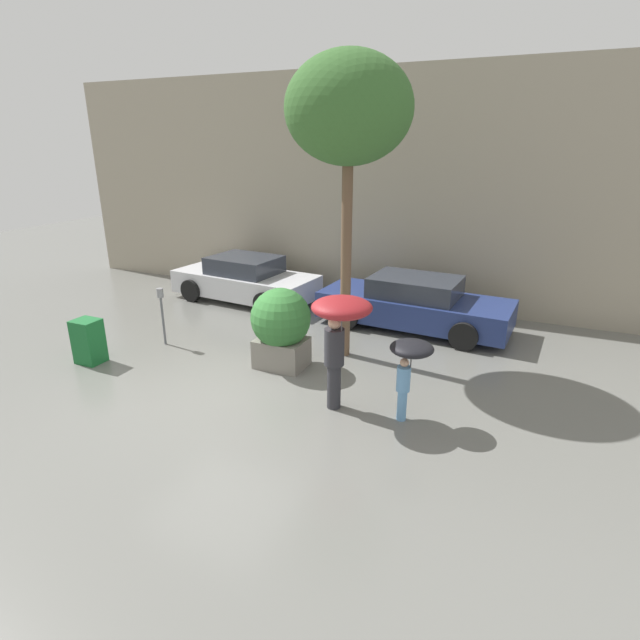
{
  "coord_description": "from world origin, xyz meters",
  "views": [
    {
      "loc": [
        4.87,
        -6.48,
        4.18
      ],
      "look_at": [
        1.29,
        1.6,
        1.05
      ],
      "focal_mm": 28.0,
      "sensor_mm": 36.0,
      "label": 1
    }
  ],
  "objects_px": {
    "street_tree": "(349,111)",
    "newspaper_box": "(89,341)",
    "person_adult": "(339,323)",
    "parking_meter": "(161,305)",
    "planter_box": "(281,325)",
    "parked_car_near": "(414,304)",
    "person_child": "(409,358)",
    "parked_car_far": "(245,280)"
  },
  "relations": [
    {
      "from": "street_tree",
      "to": "parking_meter",
      "type": "xyz_separation_m",
      "value": [
        -3.82,
        -1.07,
        -3.81
      ]
    },
    {
      "from": "parking_meter",
      "to": "newspaper_box",
      "type": "height_order",
      "value": "parking_meter"
    },
    {
      "from": "planter_box",
      "to": "person_child",
      "type": "relative_size",
      "value": 1.18
    },
    {
      "from": "person_child",
      "to": "street_tree",
      "type": "relative_size",
      "value": 0.24
    },
    {
      "from": "parked_car_near",
      "to": "parked_car_far",
      "type": "xyz_separation_m",
      "value": [
        -4.86,
        0.29,
        -0.0
      ]
    },
    {
      "from": "person_child",
      "to": "parked_car_far",
      "type": "relative_size",
      "value": 0.32
    },
    {
      "from": "parked_car_near",
      "to": "parking_meter",
      "type": "distance_m",
      "value": 5.77
    },
    {
      "from": "street_tree",
      "to": "person_adult",
      "type": "bearing_deg",
      "value": -71.3
    },
    {
      "from": "planter_box",
      "to": "parked_car_far",
      "type": "xyz_separation_m",
      "value": [
        -3.02,
        3.53,
        -0.28
      ]
    },
    {
      "from": "planter_box",
      "to": "parking_meter",
      "type": "height_order",
      "value": "planter_box"
    },
    {
      "from": "parked_car_near",
      "to": "street_tree",
      "type": "bearing_deg",
      "value": 161.45
    },
    {
      "from": "street_tree",
      "to": "parked_car_far",
      "type": "bearing_deg",
      "value": 147.79
    },
    {
      "from": "person_child",
      "to": "street_tree",
      "type": "xyz_separation_m",
      "value": [
        -1.86,
        2.08,
        3.65
      ]
    },
    {
      "from": "parked_car_far",
      "to": "street_tree",
      "type": "height_order",
      "value": "street_tree"
    },
    {
      "from": "parked_car_far",
      "to": "street_tree",
      "type": "xyz_separation_m",
      "value": [
        3.95,
        -2.49,
        4.14
      ]
    },
    {
      "from": "parked_car_near",
      "to": "newspaper_box",
      "type": "bearing_deg",
      "value": 134.33
    },
    {
      "from": "planter_box",
      "to": "parking_meter",
      "type": "distance_m",
      "value": 2.89
    },
    {
      "from": "person_adult",
      "to": "parking_meter",
      "type": "bearing_deg",
      "value": -174.19
    },
    {
      "from": "planter_box",
      "to": "street_tree",
      "type": "distance_m",
      "value": 4.11
    },
    {
      "from": "person_adult",
      "to": "parking_meter",
      "type": "relative_size",
      "value": 1.53
    },
    {
      "from": "person_adult",
      "to": "parked_car_near",
      "type": "xyz_separation_m",
      "value": [
        0.17,
        4.39,
        -0.94
      ]
    },
    {
      "from": "person_adult",
      "to": "newspaper_box",
      "type": "distance_m",
      "value": 5.41
    },
    {
      "from": "person_adult",
      "to": "parked_car_near",
      "type": "relative_size",
      "value": 0.43
    },
    {
      "from": "planter_box",
      "to": "person_child",
      "type": "xyz_separation_m",
      "value": [
        2.79,
        -1.03,
        0.21
      ]
    },
    {
      "from": "parked_car_far",
      "to": "parking_meter",
      "type": "relative_size",
      "value": 3.28
    },
    {
      "from": "parked_car_near",
      "to": "parking_meter",
      "type": "height_order",
      "value": "parking_meter"
    },
    {
      "from": "street_tree",
      "to": "parked_car_near",
      "type": "bearing_deg",
      "value": 67.44
    },
    {
      "from": "person_adult",
      "to": "parking_meter",
      "type": "xyz_separation_m",
      "value": [
        -4.56,
        1.11,
        -0.61
      ]
    },
    {
      "from": "planter_box",
      "to": "person_adult",
      "type": "relative_size",
      "value": 0.82
    },
    {
      "from": "planter_box",
      "to": "parked_car_near",
      "type": "relative_size",
      "value": 0.35
    },
    {
      "from": "street_tree",
      "to": "planter_box",
      "type": "bearing_deg",
      "value": -131.65
    },
    {
      "from": "person_child",
      "to": "parking_meter",
      "type": "distance_m",
      "value": 5.77
    },
    {
      "from": "person_adult",
      "to": "parking_meter",
      "type": "height_order",
      "value": "person_adult"
    },
    {
      "from": "planter_box",
      "to": "person_child",
      "type": "distance_m",
      "value": 2.98
    },
    {
      "from": "street_tree",
      "to": "newspaper_box",
      "type": "distance_m",
      "value": 6.7
    },
    {
      "from": "planter_box",
      "to": "street_tree",
      "type": "height_order",
      "value": "street_tree"
    },
    {
      "from": "planter_box",
      "to": "street_tree",
      "type": "xyz_separation_m",
      "value": [
        0.93,
        1.04,
        3.86
      ]
    },
    {
      "from": "person_adult",
      "to": "street_tree",
      "type": "distance_m",
      "value": 3.94
    },
    {
      "from": "planter_box",
      "to": "newspaper_box",
      "type": "xyz_separation_m",
      "value": [
        -3.62,
        -1.4,
        -0.41
      ]
    },
    {
      "from": "street_tree",
      "to": "newspaper_box",
      "type": "xyz_separation_m",
      "value": [
        -4.55,
        -2.44,
        -4.27
      ]
    },
    {
      "from": "street_tree",
      "to": "parking_meter",
      "type": "distance_m",
      "value": 5.5
    },
    {
      "from": "person_adult",
      "to": "planter_box",
      "type": "bearing_deg",
      "value": 165.15
    }
  ]
}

